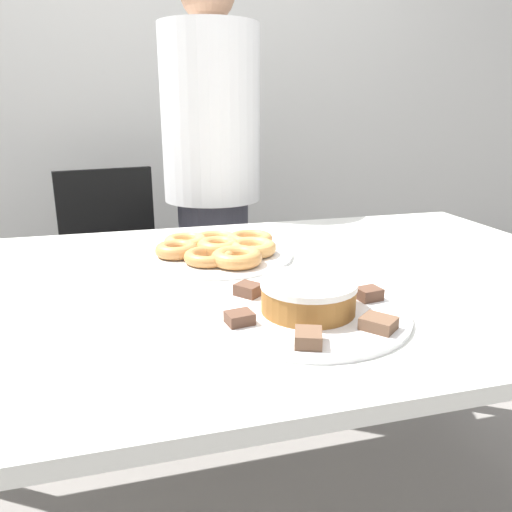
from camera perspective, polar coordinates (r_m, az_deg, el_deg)
name	(u,v)px	position (r m, az deg, el deg)	size (l,w,h in m)	color
wall_back	(164,75)	(2.72, -10.43, 19.72)	(8.00, 0.05, 2.60)	silver
table	(242,308)	(1.18, -1.64, -5.92)	(1.83, 1.09, 0.76)	silver
person_standing	(212,186)	(1.96, -5.01, 7.99)	(0.37, 0.37, 1.62)	#383842
office_chair_left	(119,287)	(2.15, -15.37, -3.43)	(0.52, 0.52, 0.90)	black
plate_cake	(308,313)	(0.96, 5.94, -6.50)	(0.38, 0.38, 0.01)	white
plate_donuts	(219,255)	(1.32, -4.27, 0.14)	(0.39, 0.39, 0.01)	white
frosted_cake	(308,296)	(0.95, 6.00, -4.52)	(0.18, 0.18, 0.06)	#9E662D
lamington_0	(240,318)	(0.89, -1.89, -7.08)	(0.05, 0.05, 0.02)	brown
lamington_1	(308,338)	(0.82, 6.00, -9.27)	(0.06, 0.06, 0.02)	brown
lamington_2	(378,323)	(0.90, 13.83, -7.48)	(0.07, 0.07, 0.02)	brown
lamington_3	(369,294)	(1.03, 12.77, -4.23)	(0.05, 0.05, 0.02)	brown
lamington_4	(308,280)	(1.08, 5.94, -2.78)	(0.07, 0.07, 0.02)	brown
lamington_5	(248,290)	(1.02, -0.89, -3.85)	(0.06, 0.06, 0.02)	brown
donut_0	(219,246)	(1.32, -4.29, 1.11)	(0.12, 0.12, 0.04)	#D18E4C
donut_1	(252,248)	(1.30, -0.47, 0.95)	(0.13, 0.13, 0.04)	tan
donut_2	(250,239)	(1.40, -0.65, 1.99)	(0.13, 0.13, 0.03)	#D18E4C
donut_3	(215,239)	(1.40, -4.68, 1.92)	(0.12, 0.12, 0.03)	tan
donut_4	(186,241)	(1.38, -8.05, 1.65)	(0.12, 0.12, 0.03)	tan
donut_5	(177,250)	(1.30, -9.07, 0.72)	(0.11, 0.11, 0.03)	#C68447
donut_6	(209,257)	(1.24, -5.41, -0.06)	(0.12, 0.12, 0.03)	#C68447
donut_7	(237,258)	(1.22, -2.22, -0.18)	(0.13, 0.13, 0.04)	#D18E4C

